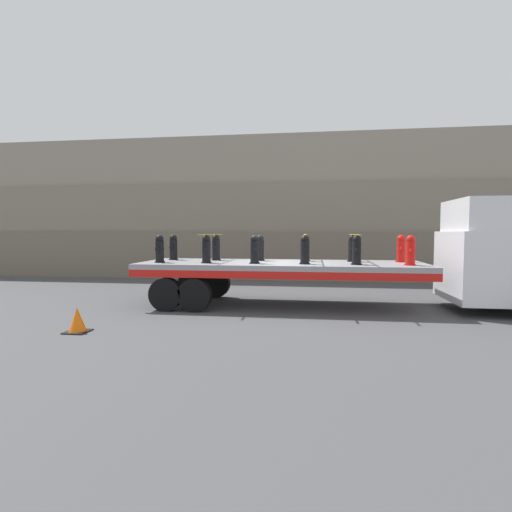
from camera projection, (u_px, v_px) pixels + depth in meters
name	position (u px, v px, depth m)	size (l,w,h in m)	color
ground_plane	(281.00, 306.00, 11.56)	(120.00, 120.00, 0.00)	#474749
rock_cliff	(294.00, 209.00, 18.88)	(60.00, 3.30, 6.46)	#706656
truck_cab	(500.00, 256.00, 10.65)	(2.58, 2.56, 3.01)	silver
flatbed_trailer	(260.00, 271.00, 11.59)	(8.06, 2.68, 1.26)	gray
fire_hydrant_black_near_0	(160.00, 249.00, 11.38)	(0.30, 0.45, 0.79)	black
fire_hydrant_black_far_0	(173.00, 248.00, 12.51)	(0.30, 0.45, 0.79)	black
fire_hydrant_black_near_1	(206.00, 249.00, 11.19)	(0.30, 0.45, 0.79)	black
fire_hydrant_black_far_1	(216.00, 248.00, 12.32)	(0.30, 0.45, 0.79)	black
fire_hydrant_black_near_2	(255.00, 250.00, 11.00)	(0.30, 0.45, 0.79)	black
fire_hydrant_black_far_2	(260.00, 248.00, 12.13)	(0.30, 0.45, 0.79)	black
fire_hydrant_black_near_3	(305.00, 250.00, 10.81)	(0.30, 0.45, 0.79)	black
fire_hydrant_black_far_3	(305.00, 248.00, 11.93)	(0.30, 0.45, 0.79)	black
fire_hydrant_black_near_4	(357.00, 250.00, 10.62)	(0.30, 0.45, 0.79)	black
fire_hydrant_black_far_4	(352.00, 249.00, 11.74)	(0.30, 0.45, 0.79)	black
fire_hydrant_red_near_5	(410.00, 251.00, 10.42)	(0.30, 0.45, 0.79)	red
fire_hydrant_red_far_5	(401.00, 249.00, 11.55)	(0.30, 0.45, 0.79)	red
cargo_strap_rear	(211.00, 235.00, 11.73)	(0.05, 2.79, 0.01)	yellow
cargo_strap_middle	(305.00, 235.00, 11.35)	(0.05, 2.79, 0.01)	yellow
cargo_strap_front	(355.00, 235.00, 11.15)	(0.05, 2.79, 0.01)	yellow
traffic_cone	(77.00, 320.00, 8.48)	(0.47, 0.47, 0.54)	black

